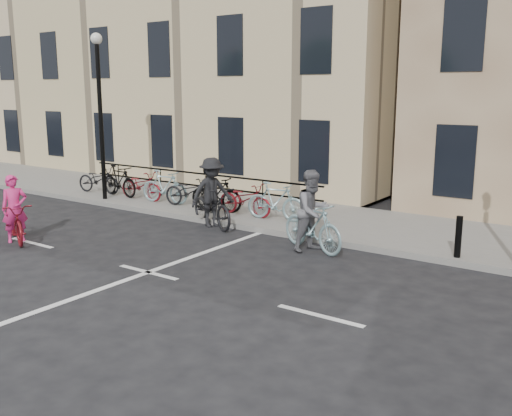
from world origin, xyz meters
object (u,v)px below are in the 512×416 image
Objects in this scene: cyclist_grey at (312,218)px; cyclist_dark at (212,200)px; lamp_post at (99,96)px; cyclist_pink at (15,219)px.

cyclist_dark is (-3.43, 0.53, -0.02)m from cyclist_grey.
lamp_post is 2.60× the size of cyclist_grey.
cyclist_pink is at bearing 167.95° from cyclist_dark.
lamp_post is at bearing 108.47° from cyclist_dark.
lamp_post is 5.72m from cyclist_dark.
cyclist_dark is (2.94, 4.01, 0.17)m from cyclist_pink.
lamp_post is 2.35× the size of cyclist_dark.
cyclist_grey is at bearing -6.96° from lamp_post.
cyclist_dark reaches higher than cyclist_pink.
lamp_post reaches higher than cyclist_grey.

